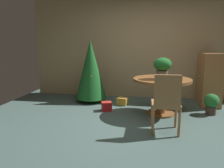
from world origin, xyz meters
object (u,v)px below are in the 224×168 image
Objects in this scene: flower_vase at (162,67)px; wooden_chair_near at (166,101)px; round_dining_table at (162,88)px; gift_box_gold at (123,101)px; holiday_tree at (91,69)px; wooden_cabinet at (209,80)px; potted_plant at (211,103)px; gift_box_red at (107,106)px.

wooden_chair_near is (0.01, -0.87, -0.45)m from flower_vase.
round_dining_table is 2.74× the size of flower_vase.
round_dining_table is at bearing -34.21° from gift_box_gold.
round_dining_table is 1.19× the size of wooden_chair_near.
wooden_cabinet is at bearing 2.21° from holiday_tree.
wooden_cabinet reaches higher than round_dining_table.
round_dining_table is at bearing -172.48° from potted_plant.
gift_box_gold is 1.90m from potted_plant.
wooden_cabinet is at bearing 38.82° from flower_vase.
potted_plant reaches higher than gift_box_red.
flower_vase reaches higher than potted_plant.
round_dining_table is 0.75× the size of holiday_tree.
wooden_cabinet reaches higher than gift_box_red.
gift_box_gold is at bearing 60.00° from gift_box_red.
holiday_tree is (-1.64, 0.74, 0.25)m from round_dining_table.
gift_box_gold is (-0.84, 0.57, -0.47)m from round_dining_table.
flower_vase is (-0.01, -0.07, 0.43)m from round_dining_table.
flower_vase is 0.43× the size of wooden_chair_near.
wooden_cabinet is (2.26, 0.79, 0.51)m from gift_box_red.
potted_plant is (1.84, -0.44, 0.16)m from gift_box_gold.
holiday_tree is at bearing 167.01° from potted_plant.
round_dining_table is 4.07× the size of gift_box_gold.
gift_box_red is at bearing 173.19° from flower_vase.
flower_vase reaches higher than gift_box_gold.
wooden_chair_near is at bearing -90.00° from round_dining_table.
wooden_chair_near is 2.37m from holiday_tree.
flower_vase reaches higher than round_dining_table.
round_dining_table is 0.95m from wooden_chair_near.
round_dining_table is 0.95× the size of wooden_cabinet.
round_dining_table reaches higher than gift_box_gold.
gift_box_gold is (0.80, -0.17, -0.72)m from holiday_tree.
holiday_tree is (-1.63, 0.81, -0.18)m from flower_vase.
round_dining_table reaches higher than gift_box_red.
holiday_tree reaches higher than gift_box_red.
holiday_tree is 2.78m from wooden_cabinet.
round_dining_table is 4.42× the size of gift_box_red.
wooden_cabinet is at bearing 36.81° from round_dining_table.
round_dining_table is 1.82m from holiday_tree.
gift_box_gold is at bearing 145.79° from round_dining_table.
potted_plant is at bearing 1.91° from gift_box_red.
gift_box_gold is at bearing -171.92° from wooden_cabinet.
holiday_tree is 1.09m from gift_box_gold.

